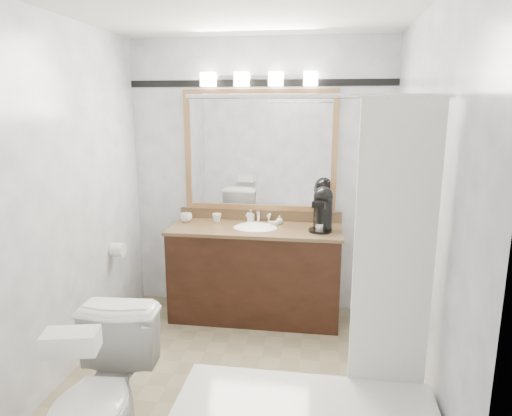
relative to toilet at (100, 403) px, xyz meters
The scene contains 14 objects.
room 1.35m from the toilet, 60.49° to the left, with size 2.42×2.62×2.52m.
vanity 2.01m from the toilet, 74.96° to the left, with size 1.53×0.58×0.97m.
mirror 2.51m from the toilet, 76.70° to the left, with size 1.40×0.04×1.10m.
vanity_light_bar 2.80m from the toilet, 76.37° to the left, with size 1.02×0.14×0.12m.
accent_stripe 2.83m from the toilet, 76.76° to the left, with size 2.40×0.01×0.06m, color black.
tp_roll 1.73m from the toilet, 111.34° to the left, with size 0.12×0.12×0.11m, color white.
toilet is the anchor object (origin of this frame).
tissue_box 0.50m from the toilet, 90.00° to the right, with size 0.24×0.13×0.10m, color white.
coffee_maker 2.32m from the toilet, 60.19° to the left, with size 0.20×0.25×0.38m.
cup_left 2.10m from the toilet, 94.02° to the left, with size 0.11×0.11×0.08m, color white.
cup_right 2.14m from the toilet, 86.19° to the left, with size 0.08×0.08×0.08m, color white.
soap_bottle_a 2.22m from the toilet, 77.90° to the left, with size 0.05×0.05×0.12m, color white.
soap_bottle_b 2.26m from the toilet, 70.94° to the left, with size 0.06×0.06×0.08m, color white.
soap_bar 2.21m from the toilet, 72.08° to the left, with size 0.09×0.05×0.03m, color beige.
Camera 1 is at (0.58, -2.85, 1.90)m, focal length 32.00 mm.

